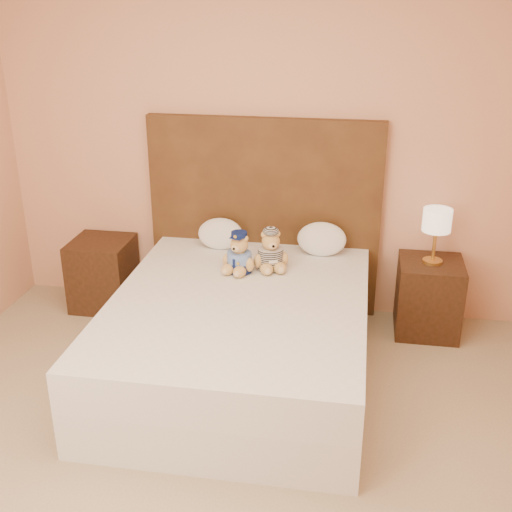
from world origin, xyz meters
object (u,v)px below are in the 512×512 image
(teddy_prisoner, at_px, (271,250))
(bed, at_px, (239,337))
(nightstand_right, at_px, (428,297))
(pillow_left, at_px, (220,232))
(pillow_right, at_px, (322,238))
(nightstand_left, at_px, (103,273))
(lamp, at_px, (437,223))
(teddy_police, at_px, (239,252))

(teddy_prisoner, bearing_deg, bed, -126.58)
(nightstand_right, xyz_separation_m, teddy_prisoner, (-1.12, -0.31, 0.42))
(pillow_left, xyz_separation_m, pillow_right, (0.76, 0.00, 0.01))
(nightstand_right, relative_size, pillow_left, 1.63)
(nightstand_right, height_order, teddy_prisoner, teddy_prisoner)
(nightstand_right, bearing_deg, nightstand_left, 180.00)
(teddy_prisoner, height_order, pillow_right, teddy_prisoner)
(lamp, relative_size, teddy_prisoner, 1.39)
(nightstand_left, bearing_deg, pillow_right, 1.01)
(bed, relative_size, teddy_prisoner, 6.96)
(teddy_police, bearing_deg, pillow_left, 136.24)
(lamp, xyz_separation_m, pillow_left, (-1.55, 0.03, -0.18))
(lamp, distance_m, teddy_prisoner, 1.17)
(nightstand_left, distance_m, teddy_police, 1.31)
(nightstand_right, distance_m, pillow_left, 1.60)
(bed, bearing_deg, teddy_prisoner, 75.04)
(bed, xyz_separation_m, nightstand_right, (1.25, 0.80, -0.00))
(bed, relative_size, teddy_police, 6.95)
(teddy_police, distance_m, pillow_left, 0.48)
(nightstand_left, distance_m, teddy_prisoner, 1.48)
(bed, height_order, pillow_left, pillow_left)
(teddy_police, xyz_separation_m, teddy_prisoner, (0.20, 0.08, -0.00))
(teddy_police, height_order, teddy_prisoner, same)
(bed, distance_m, pillow_left, 0.97)
(nightstand_left, xyz_separation_m, lamp, (2.50, 0.00, 0.57))
(lamp, distance_m, teddy_police, 1.39)
(lamp, xyz_separation_m, pillow_right, (-0.79, 0.03, -0.17))
(bed, distance_m, teddy_police, 0.59)
(nightstand_left, height_order, lamp, lamp)
(teddy_prisoner, bearing_deg, nightstand_right, -6.04)
(bed, xyz_separation_m, pillow_right, (0.46, 0.83, 0.40))
(pillow_left, bearing_deg, nightstand_left, -178.19)
(nightstand_right, relative_size, teddy_police, 1.91)
(lamp, relative_size, pillow_left, 1.18)
(bed, height_order, teddy_prisoner, teddy_prisoner)
(teddy_prisoner, bearing_deg, lamp, -6.04)
(pillow_right, bearing_deg, lamp, -2.16)
(nightstand_left, xyz_separation_m, pillow_left, (0.95, 0.03, 0.39))
(lamp, bearing_deg, teddy_prisoner, -164.41)
(nightstand_left, relative_size, teddy_police, 1.91)
(teddy_prisoner, bearing_deg, pillow_right, 24.82)
(teddy_police, height_order, pillow_left, teddy_police)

